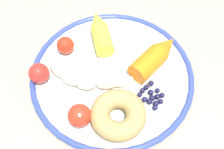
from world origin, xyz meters
TOP-DOWN VIEW (x-y plane):
  - dining_table at (0.00, 0.00)m, footprint 0.91×0.89m
  - plate at (-0.03, -0.03)m, footprint 0.33×0.33m
  - banana at (-0.00, 0.02)m, footprint 0.17×0.10m
  - carrot_orange at (-0.08, -0.10)m, footprint 0.06×0.13m
  - carrot_yellow at (0.05, -0.09)m, footprint 0.11×0.10m
  - donut at (-0.09, 0.04)m, footprint 0.13×0.13m
  - blueberry_pile at (-0.12, -0.03)m, footprint 0.05×0.05m
  - tomato_near at (-0.04, 0.09)m, footprint 0.04×0.04m
  - tomato_mid at (0.08, 0.06)m, footprint 0.04×0.04m
  - tomato_far at (0.09, -0.02)m, footprint 0.04×0.04m

SIDE VIEW (x-z plane):
  - dining_table at x=0.00m, z-range 0.26..0.96m
  - plate at x=-0.03m, z-range 0.70..0.72m
  - blueberry_pile at x=-0.12m, z-range 0.71..0.73m
  - banana at x=0.00m, z-range 0.71..0.74m
  - donut at x=-0.09m, z-range 0.71..0.75m
  - tomato_far at x=0.09m, z-range 0.71..0.75m
  - carrot_yellow at x=0.05m, z-range 0.71..0.75m
  - tomato_mid at x=0.08m, z-range 0.71..0.75m
  - tomato_near at x=-0.04m, z-range 0.71..0.76m
  - carrot_orange at x=-0.08m, z-range 0.71..0.76m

